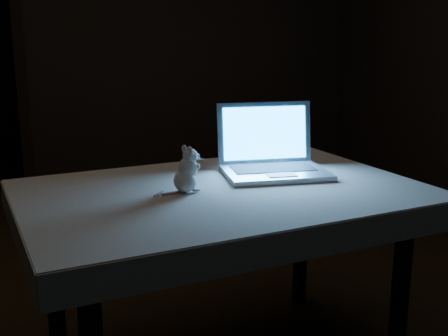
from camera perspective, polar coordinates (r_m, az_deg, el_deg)
name	(u,v)px	position (r m, az deg, el deg)	size (l,w,h in m)	color
floor	(174,319)	(2.63, -5.08, -15.08)	(5.00, 5.00, 0.00)	black
back_wall	(97,28)	(4.78, -12.78, 13.70)	(4.50, 0.04, 2.60)	black
table	(223,281)	(2.15, -0.10, -11.41)	(1.32, 0.85, 0.71)	black
tablecloth	(234,199)	(2.07, 1.00, -3.16)	(1.42, 0.95, 0.10)	beige
laptop	(276,142)	(2.19, 5.31, 2.69)	(0.40, 0.35, 0.27)	#B8B8BD
plush_mouse	(185,170)	(1.96, -3.99, -0.16)	(0.12, 0.12, 0.16)	white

